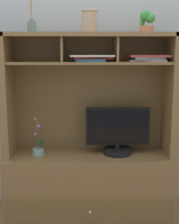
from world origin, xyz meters
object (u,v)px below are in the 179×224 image
at_px(media_console, 89,162).
at_px(tv_monitor, 118,134).
at_px(magazine_stack_centre, 91,58).
at_px(potted_orchid, 38,149).
at_px(ceramic_vase, 89,22).
at_px(diffuser_bottle, 32,27).
at_px(potted_succulent, 147,24).
at_px(magazine_stack_left, 147,58).

height_order(media_console, tv_monitor, media_console).
bearing_deg(tv_monitor, media_console, 174.13).
relative_size(tv_monitor, magazine_stack_centre, 1.49).
xyz_separation_m(potted_orchid, ceramic_vase, (0.41, 0.05, 0.99)).
relative_size(potted_orchid, magazine_stack_centre, 0.90).
bearing_deg(potted_orchid, magazine_stack_centre, -1.79).
xyz_separation_m(magazine_stack_centre, diffuser_bottle, (-0.45, 0.06, 0.23)).
height_order(media_console, ceramic_vase, ceramic_vase).
bearing_deg(potted_succulent, magazine_stack_centre, -169.89).
relative_size(media_console, magazine_stack_centre, 4.27).
height_order(tv_monitor, potted_succulent, potted_succulent).
bearing_deg(magazine_stack_left, potted_succulent, 89.10).
bearing_deg(potted_succulent, diffuser_bottle, -178.89).
height_order(magazine_stack_left, potted_succulent, potted_succulent).
distance_m(potted_succulent, ceramic_vase, 0.43).
distance_m(media_console, magazine_stack_left, 0.94).
relative_size(tv_monitor, potted_succulent, 2.96).
relative_size(magazine_stack_left, potted_succulent, 1.84).
bearing_deg(tv_monitor, diffuser_bottle, 177.61).
bearing_deg(media_console, magazine_stack_left, -6.93).
bearing_deg(media_console, potted_succulent, 2.80).
height_order(tv_monitor, magazine_stack_left, magazine_stack_left).
bearing_deg(magazine_stack_left, media_console, 173.07).
bearing_deg(potted_succulent, ceramic_vase, -178.70).
distance_m(potted_orchid, magazine_stack_left, 1.10).
bearing_deg(diffuser_bottle, ceramic_vase, 0.92).
xyz_separation_m(tv_monitor, magazine_stack_centre, (-0.21, -0.03, 0.60)).
xyz_separation_m(magazine_stack_left, magazine_stack_centre, (-0.42, -0.00, 0.00)).
xyz_separation_m(potted_orchid, magazine_stack_left, (0.84, -0.01, 0.71)).
distance_m(magazine_stack_left, potted_succulent, 0.27).
relative_size(magazine_stack_centre, diffuser_bottle, 1.33).
bearing_deg(ceramic_vase, media_console, -90.00).
distance_m(diffuser_bottle, ceramic_vase, 0.43).
xyz_separation_m(tv_monitor, ceramic_vase, (-0.22, 0.03, 0.87)).
xyz_separation_m(potted_orchid, potted_succulent, (0.84, 0.06, 0.97)).
distance_m(tv_monitor, potted_orchid, 0.64).
bearing_deg(media_console, tv_monitor, -5.87).
relative_size(media_console, potted_succulent, 8.49).
bearing_deg(magazine_stack_centre, potted_orchid, 178.21).
height_order(potted_orchid, ceramic_vase, ceramic_vase).
bearing_deg(potted_succulent, potted_orchid, -175.80).
bearing_deg(magazine_stack_centre, tv_monitor, 8.33).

